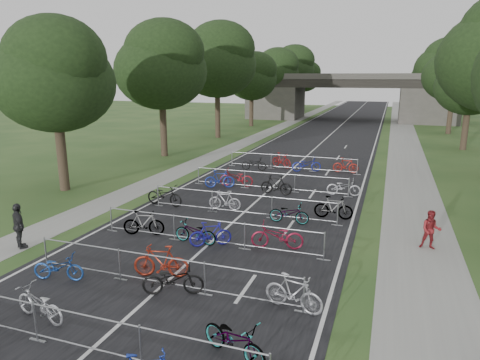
# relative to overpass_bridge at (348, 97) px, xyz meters

# --- Properties ---
(road) EXTENTS (11.00, 140.00, 0.01)m
(road) POSITION_rel_overpass_bridge_xyz_m (0.00, -15.00, -3.53)
(road) COLOR black
(road) RESTS_ON ground
(sidewalk_right) EXTENTS (3.00, 140.00, 0.01)m
(sidewalk_right) POSITION_rel_overpass_bridge_xyz_m (8.00, -15.00, -3.53)
(sidewalk_right) COLOR gray
(sidewalk_right) RESTS_ON ground
(sidewalk_left) EXTENTS (2.00, 140.00, 0.01)m
(sidewalk_left) POSITION_rel_overpass_bridge_xyz_m (-7.50, -15.00, -3.53)
(sidewalk_left) COLOR gray
(sidewalk_left) RESTS_ON ground
(lane_markings) EXTENTS (0.12, 140.00, 0.00)m
(lane_markings) POSITION_rel_overpass_bridge_xyz_m (0.00, -15.00, -3.53)
(lane_markings) COLOR silver
(lane_markings) RESTS_ON ground
(overpass_bridge) EXTENTS (31.00, 8.00, 7.05)m
(overpass_bridge) POSITION_rel_overpass_bridge_xyz_m (0.00, 0.00, 0.00)
(overpass_bridge) COLOR #44413C
(overpass_bridge) RESTS_ON ground
(tree_left_0) EXTENTS (6.72, 6.72, 10.25)m
(tree_left_0) POSITION_rel_overpass_bridge_xyz_m (-11.39, -49.07, 2.96)
(tree_left_0) COLOR #33261C
(tree_left_0) RESTS_ON ground
(tree_left_1) EXTENTS (7.56, 7.56, 11.53)m
(tree_left_1) POSITION_rel_overpass_bridge_xyz_m (-11.39, -37.07, 3.77)
(tree_left_1) COLOR #33261C
(tree_left_1) RESTS_ON ground
(tree_left_2) EXTENTS (8.40, 8.40, 12.81)m
(tree_left_2) POSITION_rel_overpass_bridge_xyz_m (-11.39, -25.07, 4.58)
(tree_left_2) COLOR #33261C
(tree_left_2) RESTS_ON ground
(tree_right_2) EXTENTS (6.16, 6.16, 9.39)m
(tree_right_2) POSITION_rel_overpass_bridge_xyz_m (13.11, -25.07, 2.41)
(tree_right_2) COLOR #33261C
(tree_right_2) RESTS_ON ground
(tree_left_3) EXTENTS (6.72, 6.72, 10.25)m
(tree_left_3) POSITION_rel_overpass_bridge_xyz_m (-11.39, -13.07, 2.96)
(tree_left_3) COLOR #33261C
(tree_left_3) RESTS_ON ground
(tree_right_3) EXTENTS (7.17, 7.17, 10.93)m
(tree_right_3) POSITION_rel_overpass_bridge_xyz_m (13.11, -13.07, 3.39)
(tree_right_3) COLOR #33261C
(tree_right_3) RESTS_ON ground
(tree_left_4) EXTENTS (7.56, 7.56, 11.53)m
(tree_left_4) POSITION_rel_overpass_bridge_xyz_m (-11.39, -1.07, 3.77)
(tree_left_4) COLOR #33261C
(tree_left_4) RESTS_ON ground
(tree_right_4) EXTENTS (8.18, 8.18, 12.47)m
(tree_right_4) POSITION_rel_overpass_bridge_xyz_m (13.11, -1.07, 4.37)
(tree_right_4) COLOR #33261C
(tree_right_4) RESTS_ON ground
(tree_left_5) EXTENTS (8.40, 8.40, 12.81)m
(tree_left_5) POSITION_rel_overpass_bridge_xyz_m (-11.39, 10.93, 4.58)
(tree_left_5) COLOR #33261C
(tree_left_5) RESTS_ON ground
(tree_right_5) EXTENTS (6.16, 6.16, 9.39)m
(tree_right_5) POSITION_rel_overpass_bridge_xyz_m (13.11, 10.93, 2.41)
(tree_right_5) COLOR #33261C
(tree_right_5) RESTS_ON ground
(tree_left_6) EXTENTS (6.72, 6.72, 10.25)m
(tree_left_6) POSITION_rel_overpass_bridge_xyz_m (-11.39, 22.93, 2.96)
(tree_left_6) COLOR #33261C
(tree_left_6) RESTS_ON ground
(tree_right_6) EXTENTS (7.17, 7.17, 10.93)m
(tree_right_6) POSITION_rel_overpass_bridge_xyz_m (13.11, 22.93, 3.39)
(tree_right_6) COLOR #33261C
(tree_right_6) RESTS_ON ground
(barrier_row_1) EXTENTS (9.70, 0.08, 1.10)m
(barrier_row_1) POSITION_rel_overpass_bridge_xyz_m (0.00, -61.40, -2.99)
(barrier_row_1) COLOR gray
(barrier_row_1) RESTS_ON ground
(barrier_row_2) EXTENTS (9.70, 0.08, 1.10)m
(barrier_row_2) POSITION_rel_overpass_bridge_xyz_m (0.00, -57.80, -2.99)
(barrier_row_2) COLOR gray
(barrier_row_2) RESTS_ON ground
(barrier_row_3) EXTENTS (9.70, 0.08, 1.10)m
(barrier_row_3) POSITION_rel_overpass_bridge_xyz_m (0.00, -54.00, -2.99)
(barrier_row_3) COLOR gray
(barrier_row_3) RESTS_ON ground
(barrier_row_4) EXTENTS (9.70, 0.08, 1.10)m
(barrier_row_4) POSITION_rel_overpass_bridge_xyz_m (0.00, -50.00, -2.99)
(barrier_row_4) COLOR gray
(barrier_row_4) RESTS_ON ground
(barrier_row_5) EXTENTS (9.70, 0.08, 1.10)m
(barrier_row_5) POSITION_rel_overpass_bridge_xyz_m (0.00, -45.00, -2.99)
(barrier_row_5) COLOR gray
(barrier_row_5) RESTS_ON ground
(barrier_row_6) EXTENTS (9.70, 0.08, 1.10)m
(barrier_row_6) POSITION_rel_overpass_bridge_xyz_m (0.00, -39.00, -2.99)
(barrier_row_6) COLOR gray
(barrier_row_6) RESTS_ON ground
(bike_5) EXTENTS (1.93, 0.95, 0.97)m
(bike_5) POSITION_rel_overpass_bridge_xyz_m (-2.18, -60.61, -3.05)
(bike_5) COLOR #B4B5BC
(bike_5) RESTS_ON ground
(bike_7) EXTENTS (2.02, 1.32, 1.00)m
(bike_7) POSITION_rel_overpass_bridge_xyz_m (3.44, -60.35, -3.03)
(bike_7) COLOR gray
(bike_7) RESTS_ON ground
(bike_8) EXTENTS (1.82, 0.98, 0.91)m
(bike_8) POSITION_rel_overpass_bridge_xyz_m (-3.43, -58.50, -3.08)
(bike_8) COLOR #1B4598
(bike_8) RESTS_ON ground
(bike_9) EXTENTS (1.96, 0.97, 1.14)m
(bike_9) POSITION_rel_overpass_bridge_xyz_m (-0.33, -57.19, -2.97)
(bike_9) COLOR maroon
(bike_9) RESTS_ON ground
(bike_10) EXTENTS (2.01, 1.31, 1.00)m
(bike_10) POSITION_rel_overpass_bridge_xyz_m (0.60, -58.10, -3.03)
(bike_10) COLOR black
(bike_10) RESTS_ON ground
(bike_11) EXTENTS (1.88, 0.89, 1.09)m
(bike_11) POSITION_rel_overpass_bridge_xyz_m (4.30, -57.77, -2.99)
(bike_11) COLOR #A2A3AA
(bike_11) RESTS_ON ground
(bike_12) EXTENTS (1.85, 0.96, 1.07)m
(bike_12) POSITION_rel_overpass_bridge_xyz_m (-3.01, -53.95, -3.00)
(bike_12) COLOR gray
(bike_12) RESTS_ON ground
(bike_13) EXTENTS (1.85, 0.74, 0.95)m
(bike_13) POSITION_rel_overpass_bridge_xyz_m (-0.54, -54.09, -3.06)
(bike_13) COLOR gray
(bike_13) RESTS_ON ground
(bike_14) EXTENTS (1.69, 1.30, 1.02)m
(bike_14) POSITION_rel_overpass_bridge_xyz_m (0.15, -54.14, -3.02)
(bike_14) COLOR #1F1C9E
(bike_14) RESTS_ON ground
(bike_15) EXTENTS (2.15, 1.14, 1.07)m
(bike_15) POSITION_rel_overpass_bridge_xyz_m (2.72, -53.54, -3.00)
(bike_15) COLOR maroon
(bike_15) RESTS_ON ground
(bike_16) EXTENTS (2.17, 0.95, 1.11)m
(bike_16) POSITION_rel_overpass_bridge_xyz_m (-4.30, -49.86, -2.98)
(bike_16) COLOR black
(bike_16) RESTS_ON ground
(bike_17) EXTENTS (1.71, 0.58, 1.01)m
(bike_17) POSITION_rel_overpass_bridge_xyz_m (-1.06, -49.52, -3.03)
(bike_17) COLOR #A3A3AA
(bike_17) RESTS_ON ground
(bike_18) EXTENTS (1.85, 0.65, 0.97)m
(bike_18) POSITION_rel_overpass_bridge_xyz_m (2.47, -50.43, -3.05)
(bike_18) COLOR gray
(bike_18) RESTS_ON ground
(bike_19) EXTENTS (1.83, 0.55, 1.10)m
(bike_19) POSITION_rel_overpass_bridge_xyz_m (4.30, -49.10, -2.99)
(bike_19) COLOR gray
(bike_19) RESTS_ON ground
(bike_20) EXTENTS (1.88, 1.11, 1.09)m
(bike_20) POSITION_rel_overpass_bridge_xyz_m (-2.97, -45.50, -2.99)
(bike_20) COLOR #1C339F
(bike_20) RESTS_ON ground
(bike_21) EXTENTS (2.15, 1.01, 1.09)m
(bike_21) POSITION_rel_overpass_bridge_xyz_m (-2.14, -44.83, -2.99)
(bike_21) COLOR maroon
(bike_21) RESTS_ON ground
(bike_22) EXTENTS (1.90, 0.66, 1.12)m
(bike_22) POSITION_rel_overpass_bridge_xyz_m (0.65, -45.80, -2.97)
(bike_22) COLOR black
(bike_22) RESTS_ON ground
(bike_23) EXTENTS (1.92, 0.80, 0.99)m
(bike_23) POSITION_rel_overpass_bridge_xyz_m (4.30, -44.75, -3.04)
(bike_23) COLOR #B8B8C1
(bike_23) RESTS_ON ground
(bike_24) EXTENTS (1.84, 0.69, 0.96)m
(bike_24) POSITION_rel_overpass_bridge_xyz_m (-2.52, -40.04, -3.05)
(bike_24) COLOR black
(bike_24) RESTS_ON ground
(bike_25) EXTENTS (1.87, 1.36, 1.11)m
(bike_25) POSITION_rel_overpass_bridge_xyz_m (-0.90, -38.44, -2.98)
(bike_25) COLOR maroon
(bike_25) RESTS_ON ground
(bike_26) EXTENTS (2.16, 1.41, 1.07)m
(bike_26) POSITION_rel_overpass_bridge_xyz_m (1.13, -39.23, -3.00)
(bike_26) COLOR #1B2597
(bike_26) RESTS_ON ground
(bike_27) EXTENTS (1.77, 0.51, 1.06)m
(bike_27) POSITION_rel_overpass_bridge_xyz_m (3.79, -38.68, -3.00)
(bike_27) COLOR maroon
(bike_27) RESTS_ON ground
(pedestrian_b) EXTENTS (0.76, 0.59, 1.55)m
(pedestrian_b) POSITION_rel_overpass_bridge_xyz_m (8.34, -51.54, -2.76)
(pedestrian_b) COLOR maroon
(pedestrian_b) RESTS_ON ground
(pedestrian_c) EXTENTS (1.14, 0.92, 1.82)m
(pedestrian_c) POSITION_rel_overpass_bridge_xyz_m (-6.80, -56.81, -2.62)
(pedestrian_c) COLOR black
(pedestrian_c) RESTS_ON ground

